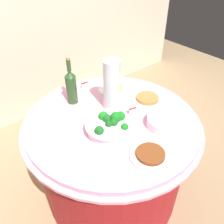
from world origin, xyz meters
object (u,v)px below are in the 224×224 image
(serving_tongs, at_px, (50,108))
(decorative_fruit_vase, at_px, (112,86))
(label_placard_mid, at_px, (85,84))
(plate_stack, at_px, (164,122))
(food_plate_peanuts, at_px, (147,99))
(label_placard_front, at_px, (132,110))
(food_plate_fried_egg, at_px, (113,88))
(food_plate_stir_fry, at_px, (150,155))
(broccoli_bowl, at_px, (110,125))
(wine_bottle, at_px, (71,86))

(serving_tongs, bearing_deg, decorative_fruit_vase, -37.31)
(label_placard_mid, bearing_deg, serving_tongs, -168.94)
(plate_stack, relative_size, label_placard_mid, 3.82)
(food_plate_peanuts, xyz_separation_m, label_placard_front, (-0.18, -0.04, 0.02))
(food_plate_fried_egg, bearing_deg, label_placard_front, -107.06)
(food_plate_stir_fry, distance_m, label_placard_front, 0.38)
(plate_stack, bearing_deg, broccoli_bowl, 148.05)
(food_plate_stir_fry, height_order, label_placard_front, label_placard_front)
(food_plate_stir_fry, distance_m, label_placard_mid, 0.81)
(food_plate_peanuts, bearing_deg, label_placard_front, -168.09)
(serving_tongs, height_order, label_placard_front, label_placard_front)
(label_placard_mid, bearing_deg, broccoli_bowl, -108.56)
(plate_stack, bearing_deg, label_placard_mid, 99.66)
(food_plate_fried_egg, relative_size, food_plate_peanuts, 1.00)
(serving_tongs, bearing_deg, food_plate_peanuts, -32.67)
(plate_stack, distance_m, food_plate_peanuts, 0.28)
(plate_stack, bearing_deg, food_plate_peanuts, 64.28)
(wine_bottle, distance_m, label_placard_mid, 0.22)
(food_plate_peanuts, bearing_deg, decorative_fruit_vase, 154.81)
(wine_bottle, height_order, food_plate_fried_egg, wine_bottle)
(wine_bottle, xyz_separation_m, label_placard_mid, (0.17, 0.10, -0.10))
(decorative_fruit_vase, relative_size, food_plate_fried_egg, 1.55)
(broccoli_bowl, relative_size, serving_tongs, 1.67)
(serving_tongs, distance_m, food_plate_peanuts, 0.67)
(plate_stack, distance_m, wine_bottle, 0.65)
(food_plate_stir_fry, xyz_separation_m, label_placard_front, (0.19, 0.33, 0.02))
(plate_stack, relative_size, wine_bottle, 0.62)
(decorative_fruit_vase, relative_size, label_placard_front, 6.18)
(wine_bottle, xyz_separation_m, food_plate_peanuts, (0.41, -0.33, -0.11))
(food_plate_stir_fry, bearing_deg, decorative_fruit_vase, 74.22)
(plate_stack, xyz_separation_m, serving_tongs, (-0.45, 0.61, -0.03))
(broccoli_bowl, bearing_deg, decorative_fruit_vase, 47.35)
(label_placard_front, bearing_deg, food_plate_fried_egg, 72.94)
(serving_tongs, xyz_separation_m, label_placard_mid, (0.33, 0.06, 0.03))
(plate_stack, xyz_separation_m, label_placard_mid, (-0.12, 0.68, 0.00))
(broccoli_bowl, distance_m, food_plate_stir_fry, 0.30)
(broccoli_bowl, height_order, food_plate_peanuts, broccoli_bowl)
(plate_stack, bearing_deg, decorative_fruit_vase, 107.61)
(plate_stack, bearing_deg, food_plate_stir_fry, -154.49)
(food_plate_fried_egg, relative_size, food_plate_stir_fry, 1.00)
(plate_stack, height_order, serving_tongs, plate_stack)
(decorative_fruit_vase, height_order, food_plate_stir_fry, decorative_fruit_vase)
(plate_stack, bearing_deg, label_placard_front, 106.44)
(serving_tongs, xyz_separation_m, label_placard_front, (0.38, -0.40, 0.03))
(label_placard_front, bearing_deg, broccoli_bowl, -171.11)
(wine_bottle, distance_m, decorative_fruit_vase, 0.28)
(broccoli_bowl, relative_size, decorative_fruit_vase, 0.82)
(serving_tongs, xyz_separation_m, food_plate_stir_fry, (0.20, -0.73, 0.01))
(label_placard_mid, bearing_deg, label_placard_front, -83.52)
(decorative_fruit_vase, bearing_deg, plate_stack, -72.39)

